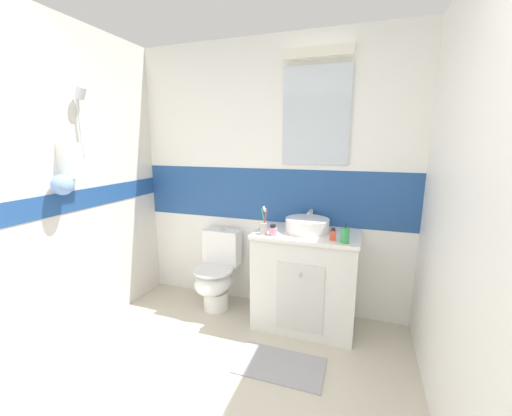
% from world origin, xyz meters
% --- Properties ---
extents(ground_plane, '(3.20, 3.48, 0.04)m').
position_xyz_m(ground_plane, '(0.00, 1.20, -0.02)').
color(ground_plane, beige).
extents(wall_back_tiled, '(3.20, 0.20, 2.50)m').
position_xyz_m(wall_back_tiled, '(0.01, 2.45, 1.26)').
color(wall_back_tiled, white).
rests_on(wall_back_tiled, ground_plane).
extents(wall_left_shower_alcove, '(0.27, 3.48, 2.50)m').
position_xyz_m(wall_left_shower_alcove, '(-1.35, 1.20, 1.25)').
color(wall_left_shower_alcove, silver).
rests_on(wall_left_shower_alcove, ground_plane).
extents(wall_right_plain, '(0.10, 3.48, 2.50)m').
position_xyz_m(wall_right_plain, '(1.35, 1.20, 1.25)').
color(wall_right_plain, white).
rests_on(wall_right_plain, ground_plane).
extents(vanity_cabinet, '(0.87, 0.54, 0.85)m').
position_xyz_m(vanity_cabinet, '(0.41, 2.14, 0.43)').
color(vanity_cabinet, silver).
rests_on(vanity_cabinet, ground_plane).
extents(sink_basin, '(0.37, 0.41, 0.16)m').
position_xyz_m(sink_basin, '(0.41, 2.16, 0.91)').
color(sink_basin, white).
rests_on(sink_basin, vanity_cabinet).
extents(toilet, '(0.37, 0.50, 0.77)m').
position_xyz_m(toilet, '(-0.45, 2.15, 0.36)').
color(toilet, white).
rests_on(toilet, ground_plane).
extents(toothbrush_cup, '(0.06, 0.06, 0.23)m').
position_xyz_m(toothbrush_cup, '(0.08, 1.97, 0.91)').
color(toothbrush_cup, '#B2ADA3').
rests_on(toothbrush_cup, vanity_cabinet).
extents(soap_dispenser, '(0.07, 0.07, 0.16)m').
position_xyz_m(soap_dispenser, '(0.73, 1.95, 0.91)').
color(soap_dispenser, green).
rests_on(soap_dispenser, vanity_cabinet).
extents(perfume_flask_small, '(0.04, 0.03, 0.10)m').
position_xyz_m(perfume_flask_small, '(0.64, 1.98, 0.90)').
color(perfume_flask_small, '#D84C33').
rests_on(perfume_flask_small, vanity_cabinet).
extents(hair_gel_jar, '(0.07, 0.07, 0.09)m').
position_xyz_m(hair_gel_jar, '(0.16, 1.96, 0.89)').
color(hair_gel_jar, pink).
rests_on(hair_gel_jar, vanity_cabinet).
extents(bath_mat, '(0.63, 0.37, 0.01)m').
position_xyz_m(bath_mat, '(0.35, 1.54, 0.01)').
color(bath_mat, '#99999E').
rests_on(bath_mat, ground_plane).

